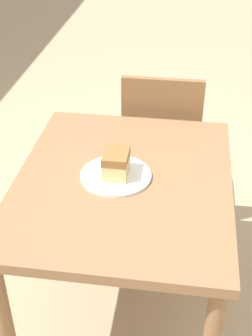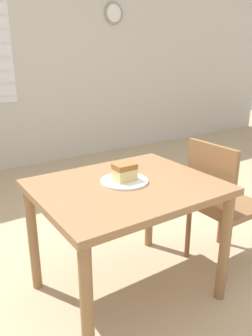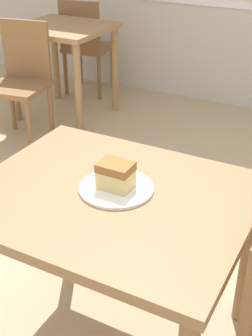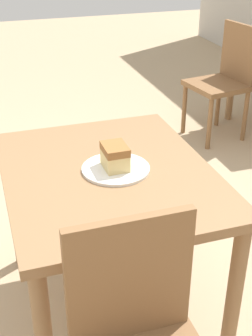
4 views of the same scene
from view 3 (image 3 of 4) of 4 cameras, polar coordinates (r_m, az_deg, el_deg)
The scene contains 6 objects.
dining_table_near at distance 1.73m, azimuth -1.84°, elevation -6.03°, with size 1.00×0.82×0.73m.
dining_table_far at distance 4.03m, azimuth -7.59°, elevation 14.71°, with size 0.73×0.69×0.78m.
chair_far_corner at distance 3.67m, azimuth -12.70°, elevation 10.64°, with size 0.47×0.47×0.90m.
chair_far_opposite at distance 4.57m, azimuth -4.96°, elevation 14.85°, with size 0.47×0.47×0.90m.
plate at distance 1.69m, azimuth -1.18°, elevation -2.47°, with size 0.27×0.27×0.01m.
cake_slice at distance 1.66m, azimuth -1.26°, elevation -0.89°, with size 0.12×0.09×0.10m.
Camera 3 is at (0.66, -1.08, 1.62)m, focal length 50.00 mm.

